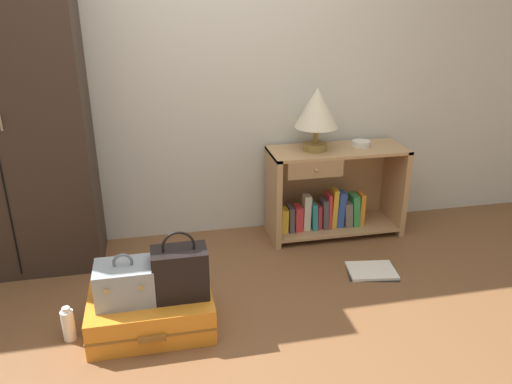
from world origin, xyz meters
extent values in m
plane|color=brown|center=(0.00, 0.00, 0.00)|extent=(9.00, 9.00, 0.00)
cube|color=beige|center=(0.00, 1.50, 1.30)|extent=(6.40, 0.10, 2.60)
cube|color=#33261E|center=(-1.19, 1.20, 1.03)|extent=(0.99, 0.45, 2.07)
cylinder|color=gray|center=(-1.14, 0.97, 1.03)|extent=(0.01, 0.01, 0.09)
cube|color=tan|center=(0.52, 1.23, 0.33)|extent=(0.04, 0.38, 0.67)
cube|color=tan|center=(1.47, 1.23, 0.33)|extent=(0.04, 0.38, 0.67)
cube|color=tan|center=(0.99, 1.23, 0.66)|extent=(1.00, 0.38, 0.02)
cube|color=tan|center=(0.99, 1.23, 0.06)|extent=(0.92, 0.38, 0.02)
cube|color=tan|center=(0.99, 1.41, 0.33)|extent=(0.92, 0.01, 0.65)
cube|color=#9D7950|center=(0.77, 1.05, 0.59)|extent=(0.40, 0.02, 0.12)
sphere|color=#9E844C|center=(0.77, 1.04, 0.59)|extent=(0.02, 0.02, 0.02)
cube|color=gold|center=(0.59, 1.20, 0.16)|extent=(0.05, 0.11, 0.18)
cube|color=#4C474C|center=(0.64, 1.20, 0.16)|extent=(0.04, 0.12, 0.19)
cube|color=red|center=(0.70, 1.20, 0.16)|extent=(0.06, 0.12, 0.19)
cube|color=beige|center=(0.76, 1.20, 0.20)|extent=(0.06, 0.08, 0.27)
cube|color=teal|center=(0.82, 1.20, 0.17)|extent=(0.05, 0.12, 0.21)
cube|color=red|center=(0.86, 1.20, 0.16)|extent=(0.03, 0.09, 0.18)
cube|color=#4C474C|center=(0.90, 1.20, 0.18)|extent=(0.05, 0.12, 0.23)
cube|color=red|center=(0.94, 1.20, 0.20)|extent=(0.04, 0.12, 0.27)
cube|color=gold|center=(0.98, 1.20, 0.21)|extent=(0.05, 0.10, 0.30)
cube|color=#2D51B2|center=(1.03, 1.20, 0.20)|extent=(0.07, 0.10, 0.28)
cube|color=#726659|center=(1.09, 1.20, 0.16)|extent=(0.07, 0.11, 0.19)
cube|color=green|center=(1.14, 1.20, 0.19)|extent=(0.07, 0.12, 0.25)
cube|color=orange|center=(1.19, 1.20, 0.19)|extent=(0.04, 0.11, 0.25)
cylinder|color=olive|center=(0.82, 1.24, 0.69)|extent=(0.17, 0.17, 0.05)
cylinder|color=olive|center=(0.82, 1.24, 0.78)|extent=(0.04, 0.04, 0.12)
cone|color=beige|center=(0.82, 1.24, 0.97)|extent=(0.31, 0.31, 0.28)
cylinder|color=silver|center=(1.18, 1.25, 0.69)|extent=(0.13, 0.13, 0.04)
cube|color=orange|center=(-0.39, 0.31, 0.10)|extent=(0.66, 0.44, 0.21)
cube|color=brown|center=(-0.39, 0.31, 0.10)|extent=(0.67, 0.45, 0.01)
cube|color=brown|center=(-0.39, 0.08, 0.10)|extent=(0.14, 0.02, 0.03)
cube|color=#8E99A3|center=(-0.51, 0.31, 0.31)|extent=(0.30, 0.23, 0.21)
torus|color=slate|center=(-0.51, 0.31, 0.43)|extent=(0.11, 0.02, 0.11)
cube|color=tan|center=(-0.59, 0.19, 0.35)|extent=(0.02, 0.01, 0.02)
cube|color=tan|center=(-0.42, 0.19, 0.35)|extent=(0.02, 0.01, 0.02)
cube|color=black|center=(-0.22, 0.28, 0.35)|extent=(0.29, 0.18, 0.28)
torus|color=black|center=(-0.22, 0.28, 0.50)|extent=(0.17, 0.01, 0.17)
cylinder|color=white|center=(-0.82, 0.31, 0.09)|extent=(0.07, 0.07, 0.17)
cylinder|color=silver|center=(-0.82, 0.31, 0.19)|extent=(0.04, 0.04, 0.02)
cube|color=white|center=(1.04, 0.61, 0.01)|extent=(0.34, 0.27, 0.02)
cube|color=black|center=(1.04, 0.61, 0.00)|extent=(0.37, 0.31, 0.01)
camera|label=1|loc=(-0.31, -2.06, 1.74)|focal=35.44mm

